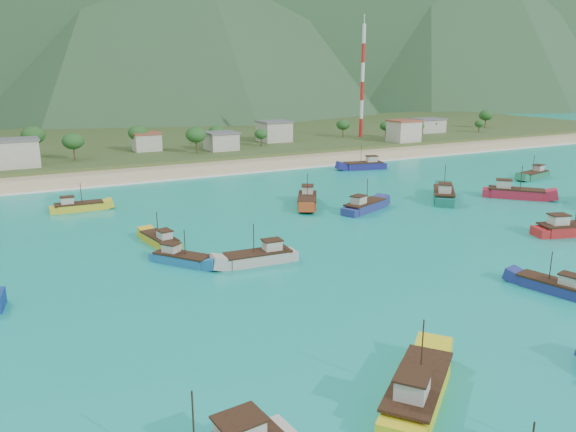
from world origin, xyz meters
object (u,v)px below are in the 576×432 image
boat_19 (78,208)px  boat_20 (259,258)px  boat_10 (181,260)px  boat_18 (364,166)px  boat_22 (515,194)px  boat_1 (417,393)px  boat_11 (569,230)px  boat_13 (307,201)px  boat_21 (160,241)px  boat_27 (444,196)px  boat_0 (364,207)px  boat_9 (534,175)px  boat_4 (554,288)px  radio_tower (362,82)px

boat_19 → boat_20: bearing=24.8°
boat_10 → boat_19: 36.51m
boat_10 → boat_18: size_ratio=0.74×
boat_22 → boat_1: bearing=-6.4°
boat_11 → boat_13: (-25.35, 35.32, 0.01)m
boat_19 → boat_21: 27.66m
boat_18 → boat_27: (-6.90, -35.93, 0.13)m
boat_0 → boat_9: size_ratio=1.05×
boat_21 → boat_1: bearing=-91.7°
boat_10 → boat_21: boat_21 is taller
boat_22 → boat_10: bearing=-36.5°
boat_9 → boat_11: 47.91m
boat_13 → boat_21: bearing=51.6°
boat_10 → boat_11: (55.76, -14.76, 0.25)m
boat_13 → boat_20: (-21.43, -25.07, -0.13)m
boat_9 → boat_18: size_ratio=0.90×
boat_9 → boat_19: (-97.33, 16.58, -0.08)m
boat_0 → boat_13: (-6.62, 8.71, 0.06)m
boat_1 → boat_4: (28.03, 9.74, -0.32)m
boat_11 → boat_22: bearing=165.6°
boat_11 → boat_18: 62.74m
boat_11 → boat_22: (13.29, 21.58, 0.08)m
boat_0 → boat_1: size_ratio=0.96×
boat_18 → boat_19: 70.99m
boat_18 → boat_20: bearing=148.2°
boat_9 → boat_22: 23.99m
boat_9 → boat_22: (-20.61, -12.29, 0.18)m
boat_11 → boat_18: size_ratio=1.00×
boat_1 → boat_21: boat_1 is taller
boat_4 → boat_27: (21.29, 40.53, 0.39)m
radio_tower → boat_11: radio_tower is taller
boat_18 → boat_13: bearing=144.2°
boat_13 → boat_20: 32.98m
boat_10 → boat_0: bearing=161.4°
boat_19 → boat_22: 81.98m
boat_0 → boat_10: bearing=-94.5°
boat_4 → boat_9: bearing=27.4°
boat_0 → boat_10: 38.88m
boat_4 → boat_13: 49.52m
boat_19 → boat_10: bearing=14.4°
boat_21 → boat_4: bearing=-57.0°
boat_0 → boat_22: (32.02, -5.02, 0.13)m
boat_22 → boat_27: size_ratio=0.94×
boat_9 → boat_21: 90.48m
boat_18 → boat_9: bearing=-122.4°
boat_9 → boat_1: bearing=112.2°
boat_11 → boat_19: bearing=-111.3°
boat_1 → boat_4: boat_1 is taller
boat_20 → boat_21: 16.41m
boat_9 → boat_27: bearing=89.8°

